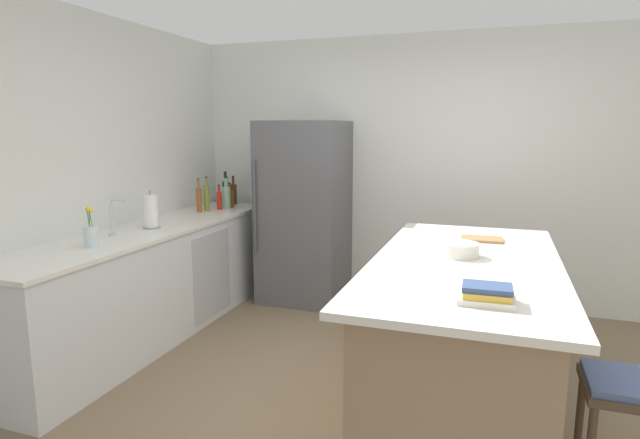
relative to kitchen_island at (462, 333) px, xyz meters
name	(u,v)px	position (x,y,z in m)	size (l,w,h in m)	color
ground_plane	(381,411)	(-0.45, -0.24, -0.47)	(7.20, 7.20, 0.00)	#7A664C
wall_rear	(433,171)	(-0.45, 2.01, 0.83)	(6.00, 0.10, 2.60)	silver
wall_left	(52,186)	(-2.90, -0.24, 0.83)	(0.10, 6.00, 2.60)	silver
counter_run_left	(154,281)	(-2.52, 0.36, -0.02)	(0.68, 3.03, 0.91)	silver
kitchen_island	(462,333)	(0.00, 0.00, 0.00)	(1.08, 2.25, 0.93)	#8E755B
refrigerator	(304,212)	(-1.65, 1.60, 0.42)	(0.80, 0.74, 1.78)	#56565B
bar_stool	(626,404)	(0.74, -0.72, 0.05)	(0.36, 0.36, 0.64)	#473828
sink_faucet	(113,216)	(-2.57, -0.02, 0.59)	(0.15, 0.05, 0.30)	silver
flower_vase	(91,234)	(-2.45, -0.37, 0.53)	(0.10, 0.10, 0.29)	silver
paper_towel_roll	(151,212)	(-2.50, 0.34, 0.57)	(0.14, 0.14, 0.31)	gray
syrup_bottle	(233,194)	(-2.52, 1.77, 0.55)	(0.07, 0.07, 0.31)	#5B3319
wine_bottle	(226,192)	(-2.55, 1.66, 0.58)	(0.07, 0.07, 0.36)	#19381E
whiskey_bottle	(230,198)	(-2.45, 1.56, 0.53)	(0.08, 0.08, 0.25)	brown
gin_bottle	(227,196)	(-2.44, 1.48, 0.56)	(0.08, 0.08, 0.32)	#8CB79E
hot_sauce_bottle	(219,200)	(-2.47, 1.39, 0.53)	(0.05, 0.05, 0.25)	red
olive_oil_bottle	(207,197)	(-2.55, 1.28, 0.57)	(0.05, 0.05, 0.34)	olive
vinegar_bottle	(199,200)	(-2.58, 1.18, 0.56)	(0.05, 0.05, 0.33)	#994C23
cookbook_stack	(487,295)	(0.14, -0.77, 0.50)	(0.25, 0.18, 0.08)	silver
mixing_bowl	(460,250)	(-0.04, 0.08, 0.50)	(0.23, 0.23, 0.09)	silver
cutting_board	(482,239)	(0.07, 0.61, 0.47)	(0.29, 0.19, 0.02)	#9E7042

